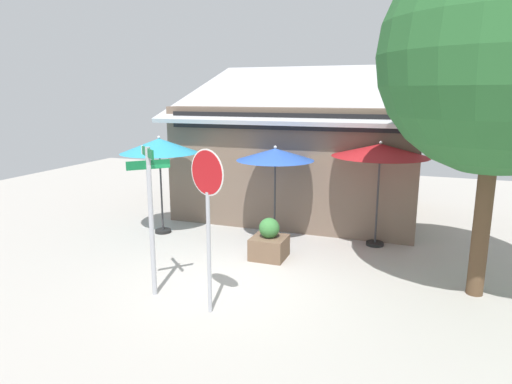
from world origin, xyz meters
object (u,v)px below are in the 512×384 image
object	(u,v)px
sidewalk_planter	(269,243)
patio_umbrella_crimson_right	(380,151)
patio_umbrella_teal_left	(159,147)
patio_umbrella_royal_blue_center	(275,156)
stop_sign	(208,200)
street_sign_post	(150,207)

from	to	relation	value
sidewalk_planter	patio_umbrella_crimson_right	bearing A→B (deg)	38.44
patio_umbrella_teal_left	patio_umbrella_royal_blue_center	distance (m)	3.14
stop_sign	patio_umbrella_crimson_right	distance (m)	5.22
patio_umbrella_teal_left	sidewalk_planter	xyz separation A→B (m)	(3.38, -0.85, -2.00)
patio_umbrella_teal_left	patio_umbrella_crimson_right	distance (m)	5.68
patio_umbrella_crimson_right	stop_sign	bearing A→B (deg)	-117.02
stop_sign	street_sign_post	bearing A→B (deg)	168.35
street_sign_post	patio_umbrella_royal_blue_center	world-z (taller)	street_sign_post
stop_sign	patio_umbrella_royal_blue_center	xyz separation A→B (m)	(-0.14, 4.12, 0.22)
street_sign_post	patio_umbrella_royal_blue_center	distance (m)	4.05
stop_sign	patio_umbrella_teal_left	world-z (taller)	stop_sign
stop_sign	patio_umbrella_crimson_right	xyz separation A→B (m)	(2.36, 4.64, 0.38)
patio_umbrella_royal_blue_center	stop_sign	bearing A→B (deg)	-88.08
patio_umbrella_teal_left	stop_sign	bearing A→B (deg)	-48.91
patio_umbrella_royal_blue_center	sidewalk_planter	distance (m)	2.26
stop_sign	patio_umbrella_crimson_right	bearing A→B (deg)	62.98
stop_sign	patio_umbrella_royal_blue_center	bearing A→B (deg)	91.92
street_sign_post	sidewalk_planter	distance (m)	3.26
patio_umbrella_crimson_right	sidewalk_planter	xyz separation A→B (m)	(-2.23, -1.77, -2.02)
patio_umbrella_teal_left	sidewalk_planter	distance (m)	4.02
stop_sign	patio_umbrella_teal_left	size ratio (longest dim) A/B	1.08
patio_umbrella_royal_blue_center	sidewalk_planter	world-z (taller)	patio_umbrella_royal_blue_center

